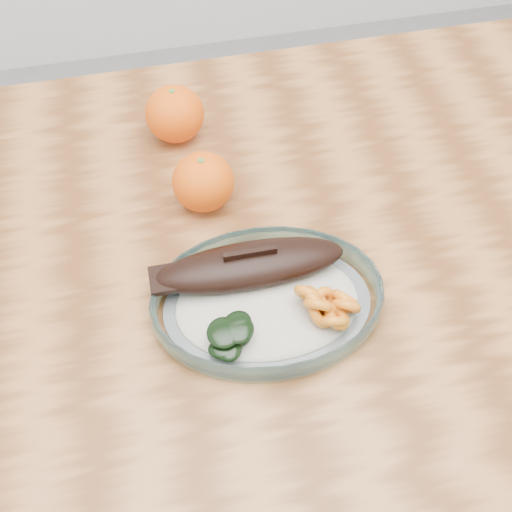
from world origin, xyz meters
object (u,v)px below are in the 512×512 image
orange_right (203,182)px  plated_meal (267,298)px  orange_left (175,114)px  dining_table (256,307)px

orange_right → plated_meal: bearing=-76.1°
plated_meal → orange_left: orange_left is taller
plated_meal → orange_left: bearing=105.0°
dining_table → plated_meal: (-0.00, -0.06, 0.12)m
plated_meal → orange_right: size_ratio=6.49×
orange_left → orange_right: 0.13m
dining_table → plated_meal: 0.13m
dining_table → orange_right: orange_right is taller
orange_right → dining_table: bearing=-67.7°
dining_table → orange_right: size_ratio=15.55×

